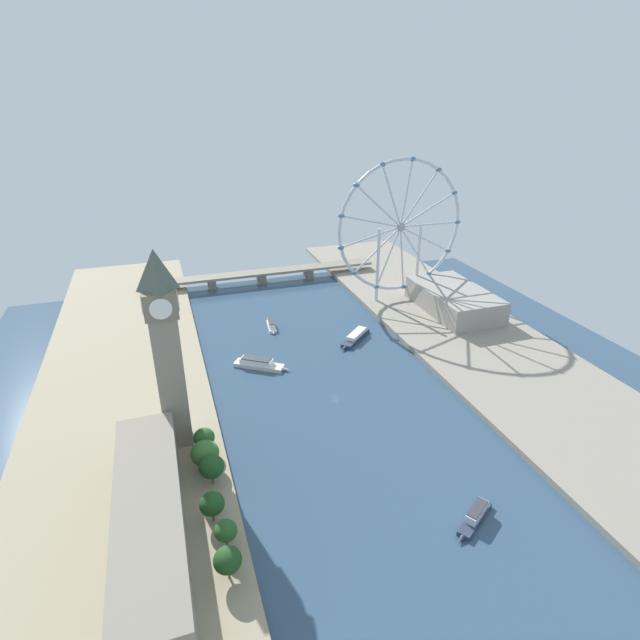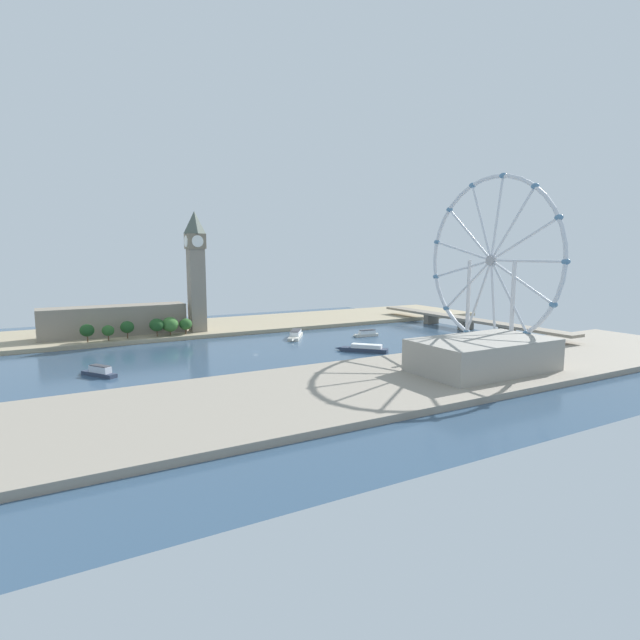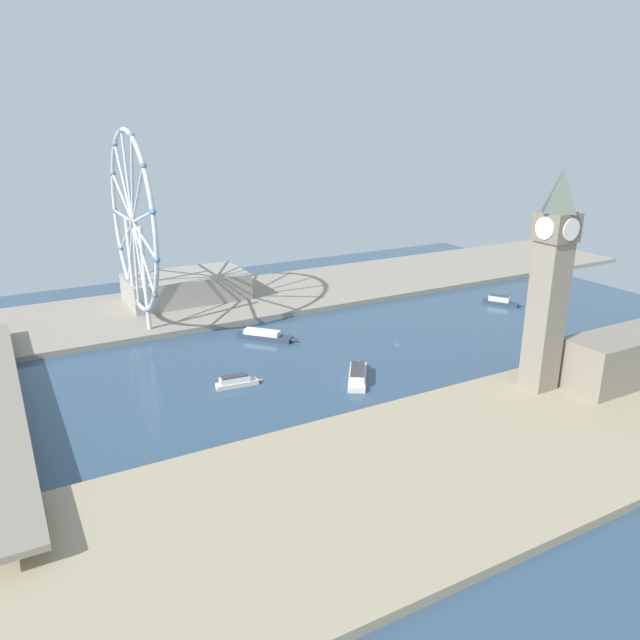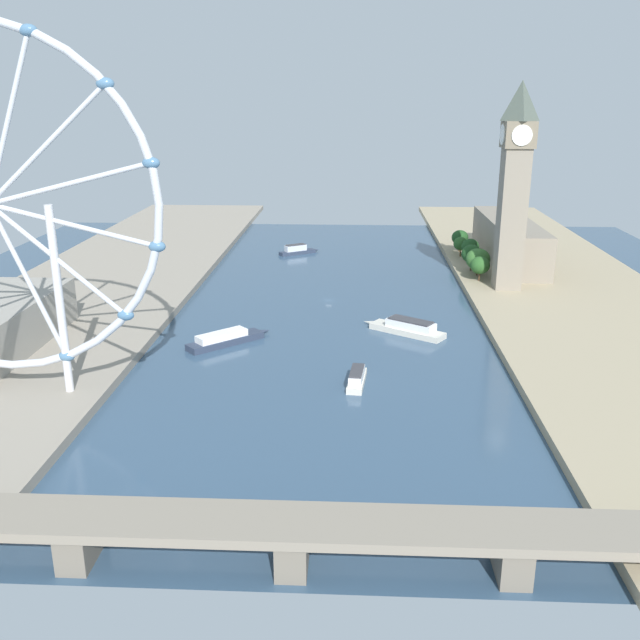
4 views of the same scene
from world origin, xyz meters
name	(u,v)px [view 3 (image 3 of 4)]	position (x,y,z in m)	size (l,w,h in m)	color
ground_plane	(397,341)	(0.00, 0.00, 0.00)	(384.22, 384.22, 0.00)	#334C66
riverbank_left	(564,424)	(-107.11, 0.00, 1.50)	(90.00, 520.00, 3.00)	tan
riverbank_right	(303,290)	(107.11, 0.00, 1.50)	(90.00, 520.00, 3.00)	gray
clock_tower	(550,279)	(-80.57, -14.46, 49.84)	(14.12, 14.12, 90.01)	gray
tree_row_embankment	(582,346)	(-70.64, -53.59, 10.94)	(12.52, 75.09, 13.29)	#513823
ferris_wheel	(133,223)	(89.27, 110.54, 57.44)	(98.02, 3.20, 103.63)	silver
riverside_hall	(186,286)	(117.77, 76.02, 11.13)	(40.87, 71.77, 16.27)	gray
river_bridge	(3,404)	(0.00, 183.83, 7.58)	(196.22, 13.70, 9.76)	gray
tour_boat_0	(237,381)	(-12.47, 94.03, 2.13)	(6.63, 21.68, 5.05)	beige
tour_boat_1	(501,301)	(21.48, -94.65, 2.29)	(23.05, 16.58, 5.74)	#2D384C
tour_boat_2	(265,336)	(35.30, 59.43, 2.05)	(28.74, 26.93, 4.90)	#2D384C
tour_boat_3	(358,374)	(-31.81, 44.28, 2.40)	(31.49, 23.38, 5.83)	beige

